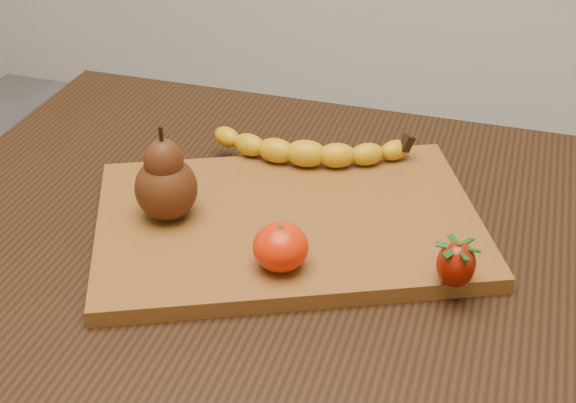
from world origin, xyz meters
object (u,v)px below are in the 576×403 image
(table, at_px, (312,297))
(pear, at_px, (165,173))
(cutting_board, at_px, (288,223))
(mandarin, at_px, (281,247))

(table, distance_m, pear, 0.25)
(table, height_order, pear, pear)
(cutting_board, height_order, pear, pear)
(mandarin, bearing_deg, cutting_board, 102.54)
(table, height_order, mandarin, mandarin)
(cutting_board, xyz_separation_m, mandarin, (0.02, -0.10, 0.04))
(cutting_board, relative_size, mandarin, 7.45)
(mandarin, bearing_deg, table, 84.28)
(table, relative_size, mandarin, 16.56)
(table, bearing_deg, mandarin, -95.72)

